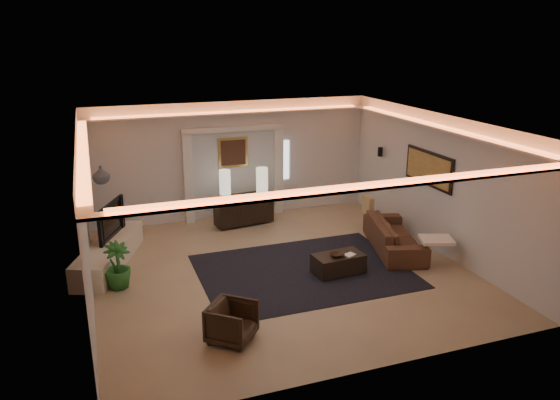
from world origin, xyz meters
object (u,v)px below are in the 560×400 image
object	(u,v)px
armchair	(232,322)
sofa	(394,236)
console	(244,209)
coffee_table	(338,263)

from	to	relation	value
armchair	sofa	bearing A→B (deg)	-21.39
console	sofa	bearing A→B (deg)	-52.90
coffee_table	sofa	bearing A→B (deg)	17.21
sofa	console	bearing A→B (deg)	60.58
console	coffee_table	distance (m)	3.40
sofa	armchair	size ratio (longest dim) A/B	3.32
coffee_table	armchair	size ratio (longest dim) A/B	1.45
console	coffee_table	xyz separation A→B (m)	(0.96, -3.26, -0.20)
coffee_table	armchair	distance (m)	3.02
sofa	coffee_table	distance (m)	1.77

